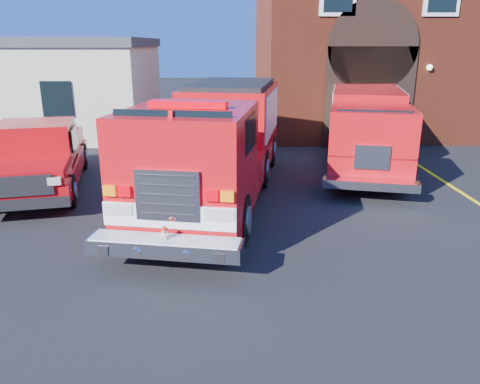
{
  "coord_description": "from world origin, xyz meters",
  "views": [
    {
      "loc": [
        -0.24,
        -10.02,
        4.12
      ],
      "look_at": [
        0.0,
        -1.2,
        1.3
      ],
      "focal_mm": 35.0,
      "sensor_mm": 36.0,
      "label": 1
    }
  ],
  "objects_px": {
    "fire_station": "(413,40)",
    "side_building": "(43,85)",
    "secondary_truck": "(367,127)",
    "fire_engine": "(217,141)",
    "pickup_truck": "(40,157)"
  },
  "relations": [
    {
      "from": "fire_station",
      "to": "side_building",
      "type": "relative_size",
      "value": 1.49
    },
    {
      "from": "side_building",
      "to": "secondary_truck",
      "type": "xyz_separation_m",
      "value": [
        13.52,
        -7.27,
        -0.81
      ]
    },
    {
      "from": "secondary_truck",
      "to": "side_building",
      "type": "bearing_deg",
      "value": 151.72
    },
    {
      "from": "fire_station",
      "to": "secondary_truck",
      "type": "bearing_deg",
      "value": -118.44
    },
    {
      "from": "side_building",
      "to": "fire_engine",
      "type": "bearing_deg",
      "value": -50.79
    },
    {
      "from": "fire_engine",
      "to": "side_building",
      "type": "bearing_deg",
      "value": 129.21
    },
    {
      "from": "fire_station",
      "to": "secondary_truck",
      "type": "xyz_separation_m",
      "value": [
        -4.47,
        -8.26,
        -2.86
      ]
    },
    {
      "from": "fire_station",
      "to": "side_building",
      "type": "height_order",
      "value": "fire_station"
    },
    {
      "from": "fire_engine",
      "to": "fire_station",
      "type": "bearing_deg",
      "value": 50.16
    },
    {
      "from": "fire_station",
      "to": "fire_engine",
      "type": "relative_size",
      "value": 1.52
    },
    {
      "from": "fire_station",
      "to": "pickup_truck",
      "type": "distance_m",
      "value": 18.39
    },
    {
      "from": "pickup_truck",
      "to": "side_building",
      "type": "bearing_deg",
      "value": 108.95
    },
    {
      "from": "side_building",
      "to": "fire_station",
      "type": "bearing_deg",
      "value": 3.14
    },
    {
      "from": "fire_engine",
      "to": "secondary_truck",
      "type": "bearing_deg",
      "value": 31.91
    },
    {
      "from": "pickup_truck",
      "to": "secondary_truck",
      "type": "distance_m",
      "value": 10.5
    }
  ]
}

